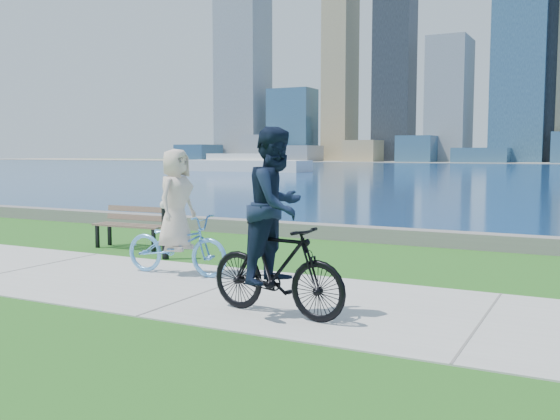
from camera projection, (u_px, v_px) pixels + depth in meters
The scene contains 9 objects.
ground at pixel (212, 291), 9.59m from camera, with size 320.00×320.00×0.00m, color #1D5516.
concrete_path at pixel (212, 290), 9.59m from camera, with size 80.00×3.50×0.02m, color #A8A9A3.
seawall at pixel (354, 233), 15.06m from camera, with size 90.00×0.50×0.35m, color slate.
bay_water at pixel (551, 170), 73.33m from camera, with size 320.00×131.00×0.01m, color navy.
ferry_near at pixel (245, 164), 69.37m from camera, with size 14.58×4.16×1.98m.
park_bench at pixel (133, 223), 13.81m from camera, with size 1.79×0.64×0.92m.
bollard_lamp at pixel (165, 225), 12.37m from camera, with size 0.19×0.19×1.18m.
cyclist_woman at pixel (176, 228), 10.72m from camera, with size 0.80×2.02×2.17m.
cyclist_man at pixel (276, 238), 7.98m from camera, with size 0.86×2.08×2.43m.
Camera 1 is at (5.25, -7.91, 2.13)m, focal length 40.00 mm.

